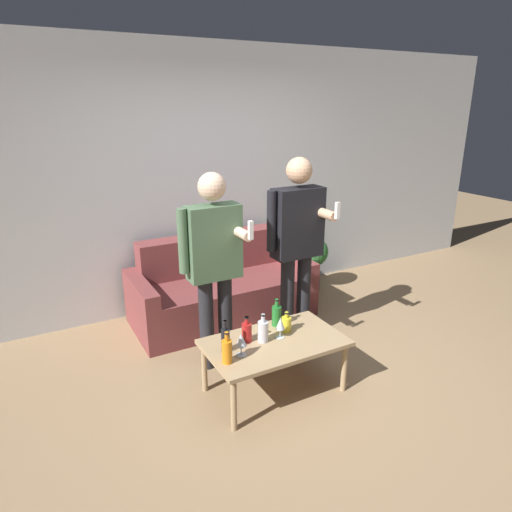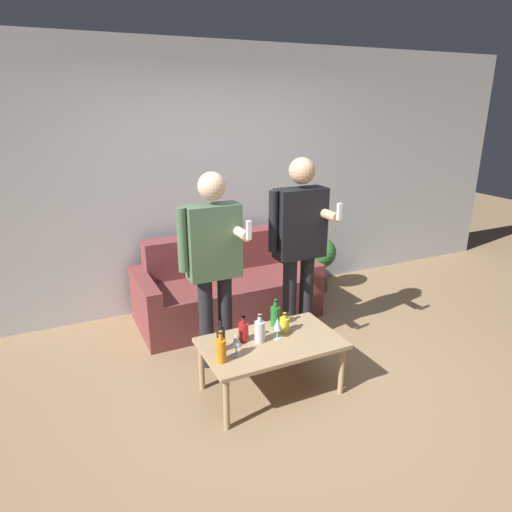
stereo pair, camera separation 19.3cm
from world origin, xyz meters
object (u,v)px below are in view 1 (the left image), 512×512
object	(u,v)px
person_standing_left	(214,258)
bottle_orange	(247,332)
coffee_table	(275,346)
person_standing_right	(297,238)
couch	(221,289)

from	to	relation	value
person_standing_left	bottle_orange	bearing A→B (deg)	-83.25
bottle_orange	coffee_table	bearing A→B (deg)	-28.60
coffee_table	person_standing_right	bearing A→B (deg)	46.48
bottle_orange	person_standing_left	world-z (taller)	person_standing_left
couch	bottle_orange	size ratio (longest dim) A/B	9.03
coffee_table	person_standing_left	distance (m)	0.83
couch	coffee_table	xyz separation A→B (m)	(-0.18, -1.38, 0.09)
person_standing_left	person_standing_right	size ratio (longest dim) A/B	0.97
coffee_table	bottle_orange	size ratio (longest dim) A/B	5.21
couch	person_standing_left	world-z (taller)	person_standing_left
person_standing_left	couch	bearing A→B (deg)	63.11
couch	person_standing_right	world-z (taller)	person_standing_right
couch	coffee_table	size ratio (longest dim) A/B	1.73
couch	bottle_orange	bearing A→B (deg)	-105.89
couch	person_standing_right	size ratio (longest dim) A/B	1.07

